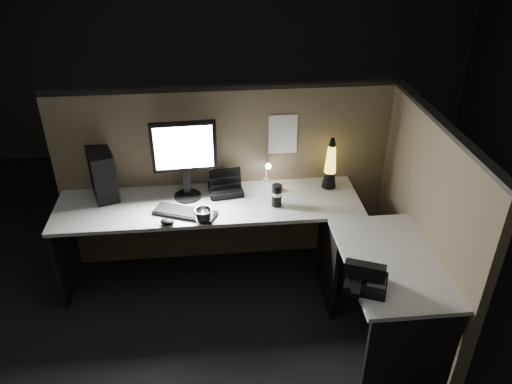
{
  "coord_description": "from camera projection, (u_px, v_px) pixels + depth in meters",
  "views": [
    {
      "loc": [
        -0.11,
        -2.62,
        2.74
      ],
      "look_at": [
        0.18,
        0.35,
        0.95
      ],
      "focal_mm": 35.0,
      "sensor_mm": 36.0,
      "label": 1
    }
  ],
  "objects": [
    {
      "name": "organizer",
      "position": [
        226.0,
        187.0,
        3.89
      ],
      "size": [
        0.28,
        0.25,
        0.19
      ],
      "rotation": [
        0.0,
        0.0,
        0.14
      ],
      "color": "black",
      "rests_on": "desk"
    },
    {
      "name": "lava_lamp",
      "position": [
        330.0,
        167.0,
        3.89
      ],
      "size": [
        0.11,
        0.11,
        0.42
      ],
      "color": "black",
      "rests_on": "desk"
    },
    {
      "name": "desk",
      "position": [
        257.0,
        243.0,
        3.58
      ],
      "size": [
        2.6,
        1.6,
        0.73
      ],
      "color": "beige",
      "rests_on": "ground"
    },
    {
      "name": "partition_back",
      "position": [
        226.0,
        178.0,
        4.06
      ],
      "size": [
        2.66,
        0.06,
        1.5
      ],
      "primitive_type": "cube",
      "color": "brown",
      "rests_on": "ground"
    },
    {
      "name": "room_shell",
      "position": [
        230.0,
        124.0,
        2.82
      ],
      "size": [
        6.0,
        6.0,
        6.0
      ],
      "color": "silver",
      "rests_on": "ground"
    },
    {
      "name": "keyboard",
      "position": [
        185.0,
        213.0,
        3.63
      ],
      "size": [
        0.48,
        0.31,
        0.02
      ],
      "primitive_type": "cube",
      "rotation": [
        0.0,
        0.0,
        -0.38
      ],
      "color": "black",
      "rests_on": "desk"
    },
    {
      "name": "figurine",
      "position": [
        279.0,
        186.0,
        3.9
      ],
      "size": [
        0.06,
        0.06,
        0.06
      ],
      "primitive_type": "sphere",
      "color": "#FFA428",
      "rests_on": "desk"
    },
    {
      "name": "monitor",
      "position": [
        184.0,
        153.0,
        3.66
      ],
      "size": [
        0.48,
        0.2,
        0.61
      ],
      "rotation": [
        0.0,
        0.0,
        0.05
      ],
      "color": "black",
      "rests_on": "desk"
    },
    {
      "name": "travel_mug",
      "position": [
        277.0,
        195.0,
        3.69
      ],
      "size": [
        0.08,
        0.08,
        0.17
      ],
      "primitive_type": "cylinder",
      "color": "black",
      "rests_on": "desk"
    },
    {
      "name": "pinned_paper",
      "position": [
        283.0,
        134.0,
        3.87
      ],
      "size": [
        0.23,
        0.0,
        0.32
      ],
      "primitive_type": "cube",
      "color": "white",
      "rests_on": "partition_back"
    },
    {
      "name": "steel_mug",
      "position": [
        204.0,
        216.0,
        3.52
      ],
      "size": [
        0.16,
        0.16,
        0.11
      ],
      "primitive_type": "imported",
      "rotation": [
        0.0,
        0.0,
        0.17
      ],
      "color": "silver",
      "rests_on": "desk"
    },
    {
      "name": "floor",
      "position": [
        236.0,
        329.0,
        3.65
      ],
      "size": [
        6.0,
        6.0,
        0.0
      ],
      "primitive_type": "plane",
      "color": "black",
      "rests_on": "ground"
    },
    {
      "name": "clip_lamp",
      "position": [
        267.0,
        171.0,
        3.93
      ],
      "size": [
        0.05,
        0.18,
        0.23
      ],
      "color": "silver",
      "rests_on": "desk"
    },
    {
      "name": "mouse",
      "position": [
        167.0,
        222.0,
        3.51
      ],
      "size": [
        0.12,
        0.1,
        0.04
      ],
      "primitive_type": "ellipsoid",
      "rotation": [
        0.0,
        0.0,
        -0.25
      ],
      "color": "black",
      "rests_on": "desk"
    },
    {
      "name": "pc_tower",
      "position": [
        102.0,
        172.0,
        3.78
      ],
      "size": [
        0.27,
        0.4,
        0.38
      ],
      "primitive_type": "cube",
      "rotation": [
        0.0,
        0.0,
        0.32
      ],
      "color": "black",
      "rests_on": "desk"
    },
    {
      "name": "partition_right",
      "position": [
        424.0,
        227.0,
        3.46
      ],
      "size": [
        0.06,
        1.66,
        1.5
      ],
      "primitive_type": "cube",
      "color": "brown",
      "rests_on": "ground"
    },
    {
      "name": "desk_phone",
      "position": [
        365.0,
        278.0,
        2.95
      ],
      "size": [
        0.31,
        0.3,
        0.15
      ],
      "rotation": [
        0.0,
        0.0,
        -0.4
      ],
      "color": "black",
      "rests_on": "desk"
    }
  ]
}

